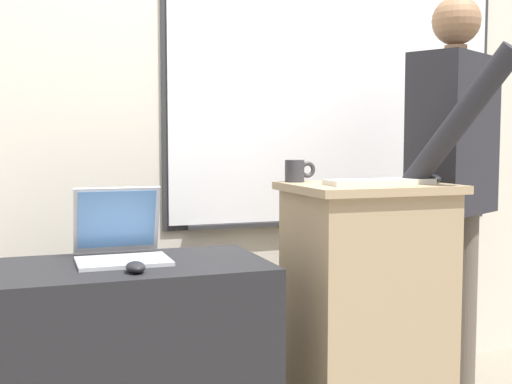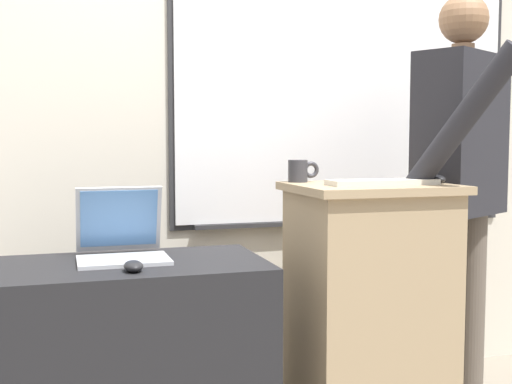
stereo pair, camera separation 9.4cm
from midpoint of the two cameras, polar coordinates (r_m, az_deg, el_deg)
back_wall at (r=3.02m, az=-3.62°, el=8.27°), size 6.40×0.17×2.71m
lectern_podium at (r=2.51m, az=8.64°, el=-10.70°), size 0.58×0.48×1.00m
side_desk at (r=2.29m, az=-13.45°, el=-15.60°), size 1.01×0.52×0.75m
person_presenter at (r=2.75m, az=16.24°, el=1.31°), size 0.61×0.72×1.75m
laptop at (r=2.28m, az=-13.19°, el=-3.99°), size 0.30×0.30×0.25m
wireless_keyboard at (r=2.38m, az=9.83°, el=0.90°), size 0.41×0.12×0.02m
computer_mouse_by_laptop at (r=2.05m, az=-11.96°, el=-6.55°), size 0.06×0.10×0.03m
computer_mouse_by_keyboard at (r=2.50m, az=14.26°, el=1.16°), size 0.06×0.10×0.03m
coffee_mug at (r=2.49m, az=2.51°, el=1.89°), size 0.13×0.08×0.09m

